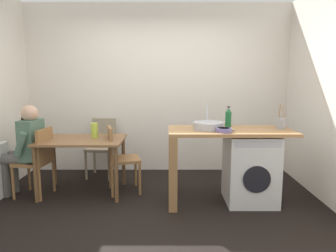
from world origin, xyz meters
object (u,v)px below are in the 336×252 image
(seated_person, at_px, (27,145))
(bottle_tall_green, at_px, (229,117))
(dining_table, at_px, (83,146))
(mixing_bowl, at_px, (225,130))
(washing_machine, at_px, (251,168))
(utensil_crock, at_px, (282,123))
(chair_person_seat, at_px, (39,158))
(chair_opposite, at_px, (120,155))
(vase, at_px, (96,130))
(chair_spare_by_wall, at_px, (104,144))

(seated_person, bearing_deg, bottle_tall_green, -81.93)
(dining_table, height_order, mixing_bowl, mixing_bowl)
(washing_machine, xyz_separation_m, utensil_crock, (0.37, 0.05, 0.56))
(chair_person_seat, xyz_separation_m, utensil_crock, (3.08, -0.14, 0.48))
(utensil_crock, bearing_deg, chair_person_seat, 177.36)
(dining_table, relative_size, bottle_tall_green, 4.20)
(chair_opposite, relative_size, seated_person, 0.75)
(dining_table, bearing_deg, chair_person_seat, -168.58)
(utensil_crock, height_order, vase, utensil_crock)
(chair_spare_by_wall, bearing_deg, chair_opposite, 123.87)
(washing_machine, height_order, vase, vase)
(seated_person, distance_m, vase, 0.89)
(chair_opposite, distance_m, bottle_tall_green, 1.53)
(utensil_crock, bearing_deg, chair_opposite, 172.14)
(chair_spare_by_wall, bearing_deg, mixing_bowl, 150.26)
(mixing_bowl, bearing_deg, washing_machine, 27.91)
(chair_spare_by_wall, height_order, vase, vase)
(washing_machine, bearing_deg, utensil_crock, 8.10)
(chair_person_seat, distance_m, washing_machine, 2.72)
(chair_person_seat, distance_m, seated_person, 0.23)
(chair_opposite, bearing_deg, utensil_crock, 67.61)
(chair_spare_by_wall, relative_size, washing_machine, 1.05)
(utensil_crock, distance_m, vase, 2.41)
(chair_person_seat, bearing_deg, dining_table, -70.61)
(dining_table, relative_size, washing_machine, 1.28)
(chair_opposite, relative_size, utensil_crock, 3.00)
(washing_machine, bearing_deg, chair_opposite, 168.73)
(mixing_bowl, distance_m, utensil_crock, 0.78)
(chair_person_seat, bearing_deg, washing_machine, -86.13)
(chair_opposite, bearing_deg, bottle_tall_green, 70.90)
(chair_spare_by_wall, relative_size, mixing_bowl, 5.01)
(seated_person, xyz_separation_m, utensil_crock, (3.23, -0.16, 0.32))
(mixing_bowl, distance_m, vase, 1.75)
(chair_spare_by_wall, relative_size, utensil_crock, 3.00)
(chair_opposite, distance_m, chair_spare_by_wall, 0.83)
(vase, bearing_deg, washing_machine, -11.36)
(chair_opposite, height_order, vase, vase)
(dining_table, distance_m, mixing_bowl, 1.88)
(washing_machine, bearing_deg, vase, 168.64)
(washing_machine, relative_size, utensil_crock, 2.87)
(chair_person_seat, relative_size, seated_person, 0.75)
(chair_spare_by_wall, distance_m, utensil_crock, 2.67)
(seated_person, height_order, mixing_bowl, seated_person)
(dining_table, xyz_separation_m, mixing_bowl, (1.79, -0.50, 0.30))
(chair_spare_by_wall, xyz_separation_m, bottle_tall_green, (1.80, -0.86, 0.53))
(chair_person_seat, distance_m, mixing_bowl, 2.41)
(seated_person, xyz_separation_m, washing_machine, (2.87, -0.22, -0.24))
(bottle_tall_green, bearing_deg, utensil_crock, -15.29)
(seated_person, height_order, bottle_tall_green, seated_person)
(chair_opposite, relative_size, bottle_tall_green, 3.44)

